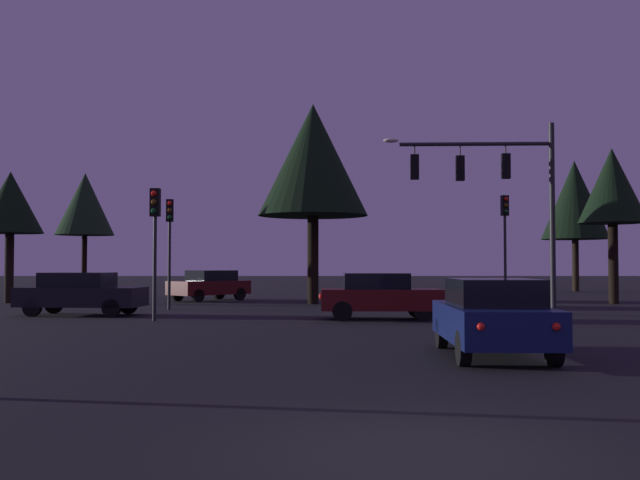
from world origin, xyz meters
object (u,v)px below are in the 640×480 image
at_px(car_crossing_left, 382,295).
at_px(car_far_lane, 212,285).
at_px(car_nearside_lane, 495,316).
at_px(car_crossing_right, 84,293).
at_px(traffic_light_corner_right, 172,231).
at_px(tree_right_cluster, 315,160).
at_px(tree_center_horizon, 13,204).
at_px(traffic_signal_mast_arm, 501,184).
at_px(tree_lot_edge, 578,200).
at_px(traffic_light_corner_left, 157,227).
at_px(traffic_light_median, 508,228).
at_px(tree_behind_sign, 615,187).
at_px(tree_left_far, 88,205).

xyz_separation_m(car_crossing_left, car_far_lane, (-7.47, 12.08, 0.00)).
xyz_separation_m(car_nearside_lane, car_crossing_right, (-11.87, 11.30, 0.00)).
bearing_deg(traffic_light_corner_right, tree_right_cluster, 35.33).
relative_size(car_crossing_left, car_far_lane, 0.97).
distance_m(car_crossing_left, tree_right_cluster, 11.07).
bearing_deg(car_crossing_right, tree_center_horizon, 127.03).
bearing_deg(traffic_signal_mast_arm, tree_lot_edge, 64.20).
bearing_deg(tree_right_cluster, traffic_light_corner_left, -116.78).
bearing_deg(traffic_light_median, car_far_lane, 162.61).
bearing_deg(car_crossing_left, tree_center_horizon, 148.87).
distance_m(car_crossing_left, car_far_lane, 14.21).
relative_size(car_nearside_lane, car_far_lane, 1.03).
height_order(traffic_light_corner_right, car_far_lane, traffic_light_corner_right).
xyz_separation_m(tree_behind_sign, tree_left_far, (-26.35, 5.89, -0.30)).
distance_m(car_crossing_right, tree_left_far, 14.62).
height_order(car_crossing_left, tree_behind_sign, tree_behind_sign).
bearing_deg(traffic_light_median, tree_behind_sign, 15.44).
xyz_separation_m(traffic_signal_mast_arm, traffic_light_corner_right, (-12.44, 3.14, -1.56)).
bearing_deg(traffic_light_corner_left, tree_center_horizon, 131.12).
bearing_deg(car_far_lane, car_nearside_lane, -67.55).
relative_size(traffic_signal_mast_arm, car_crossing_left, 1.72).
relative_size(traffic_signal_mast_arm, tree_right_cluster, 0.74).
xyz_separation_m(traffic_light_corner_left, tree_left_far, (-7.55, 15.87, 2.08)).
xyz_separation_m(traffic_light_median, tree_behind_sign, (5.36, 1.48, 1.97)).
bearing_deg(tree_left_far, tree_right_cluster, -25.76).
xyz_separation_m(car_far_lane, tree_left_far, (-7.32, 3.09, 4.29)).
bearing_deg(traffic_signal_mast_arm, car_crossing_right, -179.78).
relative_size(traffic_light_median, tree_center_horizon, 0.78).
xyz_separation_m(car_nearside_lane, car_far_lane, (-8.88, 21.50, -0.00)).
distance_m(tree_behind_sign, tree_lot_edge, 15.62).
height_order(tree_behind_sign, tree_right_cluster, tree_right_cluster).
xyz_separation_m(car_crossing_right, tree_left_far, (-4.33, 13.29, 4.29)).
height_order(traffic_light_median, car_crossing_left, traffic_light_median).
relative_size(car_crossing_right, tree_left_far, 0.66).
relative_size(car_crossing_left, car_crossing_right, 0.89).
xyz_separation_m(traffic_signal_mast_arm, tree_center_horizon, (-21.04, 8.09, -0.00)).
relative_size(car_nearside_lane, tree_right_cluster, 0.46).
relative_size(traffic_light_median, car_crossing_right, 1.08).
xyz_separation_m(tree_left_far, tree_center_horizon, (-1.82, -5.14, -0.40)).
xyz_separation_m(traffic_light_corner_right, car_far_lane, (0.53, 7.01, -2.34)).
bearing_deg(car_far_lane, tree_lot_edge, 28.45).
xyz_separation_m(traffic_signal_mast_arm, traffic_light_median, (1.77, 5.86, -1.28)).
bearing_deg(traffic_signal_mast_arm, car_crossing_left, -156.38).
bearing_deg(car_nearside_lane, traffic_signal_mast_arm, 75.11).
height_order(tree_behind_sign, tree_lot_edge, tree_lot_edge).
relative_size(traffic_light_corner_right, car_crossing_left, 1.11).
bearing_deg(tree_behind_sign, tree_left_far, 167.40).
bearing_deg(traffic_light_corner_right, car_nearside_lane, -56.99).
bearing_deg(car_far_lane, traffic_light_corner_right, -94.34).
xyz_separation_m(traffic_signal_mast_arm, car_crossing_right, (-14.89, -0.06, -3.90)).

